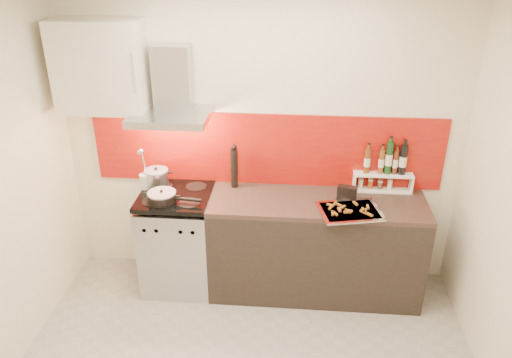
# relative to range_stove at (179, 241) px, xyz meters

# --- Properties ---
(back_wall) EXTENTS (3.40, 0.02, 2.60)m
(back_wall) POSITION_rel_range_stove_xyz_m (0.70, 0.30, 0.86)
(back_wall) COLOR silver
(back_wall) RESTS_ON ground
(backsplash) EXTENTS (3.00, 0.02, 0.64)m
(backsplash) POSITION_rel_range_stove_xyz_m (0.75, 0.29, 0.78)
(backsplash) COLOR #98080E
(backsplash) RESTS_ON back_wall
(range_stove) EXTENTS (0.60, 0.60, 0.91)m
(range_stove) POSITION_rel_range_stove_xyz_m (0.00, 0.00, 0.00)
(range_stove) COLOR #B7B7BA
(range_stove) RESTS_ON ground
(counter) EXTENTS (1.80, 0.60, 0.90)m
(counter) POSITION_rel_range_stove_xyz_m (1.20, 0.00, 0.01)
(counter) COLOR black
(counter) RESTS_ON ground
(range_hood) EXTENTS (0.62, 0.50, 0.61)m
(range_hood) POSITION_rel_range_stove_xyz_m (0.00, 0.14, 1.30)
(range_hood) COLOR #B7B7BA
(range_hood) RESTS_ON back_wall
(upper_cabinet) EXTENTS (0.70, 0.35, 0.72)m
(upper_cabinet) POSITION_rel_range_stove_xyz_m (-0.55, 0.13, 1.51)
(upper_cabinet) COLOR beige
(upper_cabinet) RESTS_ON back_wall
(stock_pot) EXTENTS (0.21, 0.21, 0.18)m
(stock_pot) POSITION_rel_range_stove_xyz_m (-0.19, 0.14, 0.55)
(stock_pot) COLOR #B7B7BA
(stock_pot) RESTS_ON range_stove
(saute_pan) EXTENTS (0.45, 0.23, 0.11)m
(saute_pan) POSITION_rel_range_stove_xyz_m (-0.06, -0.14, 0.51)
(saute_pan) COLOR black
(saute_pan) RESTS_ON range_stove
(utensil_jar) EXTENTS (0.08, 0.13, 0.40)m
(utensil_jar) POSITION_rel_range_stove_xyz_m (-0.28, 0.08, 0.58)
(utensil_jar) COLOR silver
(utensil_jar) RESTS_ON range_stove
(pepper_mill) EXTENTS (0.06, 0.06, 0.39)m
(pepper_mill) POSITION_rel_range_stove_xyz_m (0.48, 0.20, 0.65)
(pepper_mill) COLOR black
(pepper_mill) RESTS_ON counter
(step_shelf) EXTENTS (0.50, 0.14, 0.44)m
(step_shelf) POSITION_rel_range_stove_xyz_m (1.76, 0.24, 0.64)
(step_shelf) COLOR white
(step_shelf) RESTS_ON counter
(caddy_box) EXTENTS (0.17, 0.10, 0.14)m
(caddy_box) POSITION_rel_range_stove_xyz_m (1.44, 0.03, 0.52)
(caddy_box) COLOR black
(caddy_box) RESTS_ON counter
(baking_tray) EXTENTS (0.55, 0.47, 0.03)m
(baking_tray) POSITION_rel_range_stove_xyz_m (1.45, -0.18, 0.47)
(baking_tray) COLOR silver
(baking_tray) RESTS_ON counter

